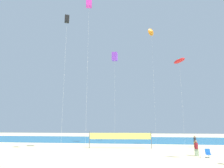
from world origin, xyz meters
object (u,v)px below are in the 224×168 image
object	(u,v)px
volleyball_net	(120,137)
beachgoer_maroon_shirt	(196,148)
folding_beach_chair	(208,153)
kite_black_box	(67,19)
kite_magenta_box	(89,3)
kite_red_inflatable	(179,61)
beachgoer_charcoal_shirt	(195,141)
kite_orange_delta	(152,32)
kite_violet_box	(115,57)
beach_handbag	(203,156)

from	to	relation	value
volleyball_net	beachgoer_maroon_shirt	bearing A→B (deg)	-33.48
beachgoer_maroon_shirt	folding_beach_chair	bearing A→B (deg)	-65.48
volleyball_net	kite_black_box	xyz separation A→B (m)	(-6.67, -5.89, 15.91)
volleyball_net	kite_magenta_box	xyz separation A→B (m)	(-3.88, -4.92, 18.83)
kite_red_inflatable	kite_magenta_box	bearing A→B (deg)	-147.41
beachgoer_charcoal_shirt	kite_orange_delta	distance (m)	21.26
kite_orange_delta	kite_black_box	bearing A→B (deg)	-134.22
volleyball_net	kite_violet_box	world-z (taller)	kite_violet_box
kite_red_inflatable	folding_beach_chair	bearing A→B (deg)	-90.04
beachgoer_charcoal_shirt	kite_violet_box	distance (m)	19.81
kite_orange_delta	kite_black_box	world-z (taller)	kite_orange_delta
kite_black_box	beachgoer_maroon_shirt	bearing A→B (deg)	-0.24
kite_orange_delta	kite_violet_box	size ratio (longest dim) A/B	1.31
beachgoer_charcoal_shirt	kite_red_inflatable	distance (m)	13.25
kite_orange_delta	kite_black_box	distance (m)	18.11
kite_red_inflatable	volleyball_net	bearing A→B (deg)	-158.54
kite_orange_delta	folding_beach_chair	bearing A→B (deg)	-72.99
beachgoer_charcoal_shirt	volleyball_net	bearing A→B (deg)	-95.88
volleyball_net	beach_handbag	bearing A→B (deg)	-37.61
kite_orange_delta	kite_magenta_box	size ratio (longest dim) A/B	1.03
folding_beach_chair	kite_orange_delta	world-z (taller)	kite_orange_delta
beachgoer_charcoal_shirt	kite_magenta_box	xyz separation A→B (m)	(-15.06, -7.72, 19.55)
beachgoer_maroon_shirt	volleyball_net	distance (m)	10.82
kite_black_box	kite_violet_box	world-z (taller)	kite_black_box
beachgoer_maroon_shirt	beach_handbag	bearing A→B (deg)	-97.18
kite_orange_delta	kite_magenta_box	world-z (taller)	kite_orange_delta
beachgoer_charcoal_shirt	kite_violet_box	xyz separation A→B (m)	(-12.60, 2.89, 15.01)
kite_orange_delta	beachgoer_charcoal_shirt	bearing A→B (deg)	-36.48
volleyball_net	kite_violet_box	distance (m)	15.44
beachgoer_charcoal_shirt	beach_handbag	world-z (taller)	beachgoer_charcoal_shirt
beachgoer_maroon_shirt	folding_beach_chair	size ratio (longest dim) A/B	1.90
kite_magenta_box	kite_black_box	xyz separation A→B (m)	(-2.80, -0.97, -2.92)
folding_beach_chair	beach_handbag	bearing A→B (deg)	-179.44
kite_black_box	kite_red_inflatable	distance (m)	19.58
beachgoer_charcoal_shirt	folding_beach_chair	size ratio (longest dim) A/B	1.95
kite_magenta_box	beachgoer_maroon_shirt	bearing A→B (deg)	-4.59
beachgoer_charcoal_shirt	kite_red_inflatable	xyz separation A→B (m)	(-1.26, 1.10, 13.14)
folding_beach_chair	kite_black_box	size ratio (longest dim) A/B	0.05
beachgoer_charcoal_shirt	beach_handbag	distance (m)	10.16
beach_handbag	kite_violet_box	bearing A→B (deg)	129.80
kite_magenta_box	volleyball_net	bearing A→B (deg)	51.77
beachgoer_maroon_shirt	folding_beach_chair	distance (m)	1.38
kite_magenta_box	kite_violet_box	size ratio (longest dim) A/B	1.27
kite_violet_box	kite_red_inflatable	bearing A→B (deg)	-8.96
kite_magenta_box	kite_red_inflatable	size ratio (longest dim) A/B	1.44
folding_beach_chair	kite_violet_box	world-z (taller)	kite_violet_box
kite_orange_delta	kite_violet_box	bearing A→B (deg)	-170.82
kite_black_box	folding_beach_chair	bearing A→B (deg)	-3.44
kite_magenta_box	kite_violet_box	world-z (taller)	kite_magenta_box
volleyball_net	beach_handbag	xyz separation A→B (m)	(9.27, -7.15, -1.49)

